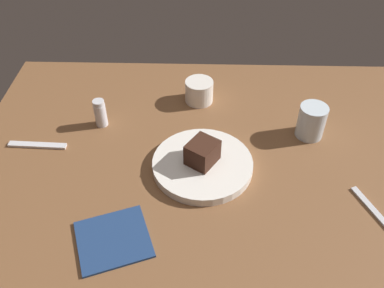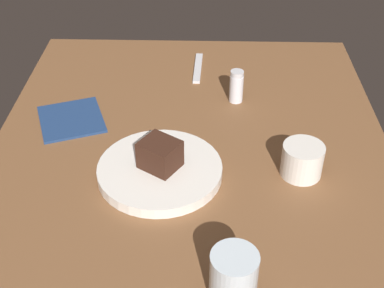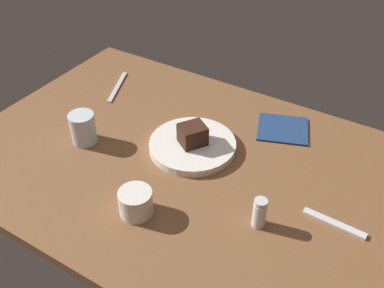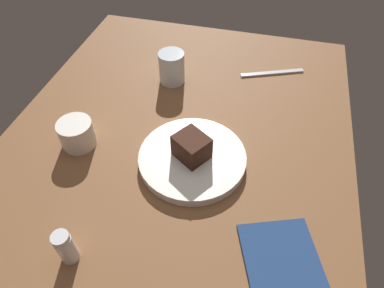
{
  "view_description": "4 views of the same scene",
  "coord_description": "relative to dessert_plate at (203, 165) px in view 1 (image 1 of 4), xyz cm",
  "views": [
    {
      "loc": [
        1.28,
        76.48,
        75.51
      ],
      "look_at": [
        3.29,
        2.59,
        7.96
      ],
      "focal_mm": 38.71,
      "sensor_mm": 36.0,
      "label": 1
    },
    {
      "loc": [
        -76.68,
        -2.71,
        69.34
      ],
      "look_at": [
        4.14,
        -0.47,
        8.07
      ],
      "focal_mm": 48.55,
      "sensor_mm": 36.0,
      "label": 2
    },
    {
      "loc": [
        51.26,
        -77.09,
        82.39
      ],
      "look_at": [
        0.86,
        5.1,
        5.05
      ],
      "focal_mm": 41.66,
      "sensor_mm": 36.0,
      "label": 3
    },
    {
      "loc": [
        48.69,
        17.99,
        62.93
      ],
      "look_at": [
        -2.15,
        4.92,
        5.76
      ],
      "focal_mm": 31.67,
      "sensor_mm": 36.0,
      "label": 4
    }
  ],
  "objects": [
    {
      "name": "dining_table",
      "position": [
        -0.65,
        -5.71,
        -2.59
      ],
      "size": [
        120.0,
        84.0,
        3.0
      ],
      "primitive_type": "cube",
      "color": "brown",
      "rests_on": "ground"
    },
    {
      "name": "dessert_plate",
      "position": [
        0.0,
        0.0,
        0.0
      ],
      "size": [
        24.39,
        24.39,
        2.19
      ],
      "primitive_type": "cylinder",
      "color": "white",
      "rests_on": "dining_table"
    },
    {
      "name": "chocolate_cake_slice",
      "position": [
        0.1,
        -0.14,
        3.92
      ],
      "size": [
        9.0,
        9.24,
        5.65
      ],
      "primitive_type": "cube",
      "rotation": [
        0.0,
        0.0,
        0.99
      ],
      "color": "#381E14",
      "rests_on": "dessert_plate"
    },
    {
      "name": "salt_shaker",
      "position": [
        27.61,
        -15.9,
        2.81
      ],
      "size": [
        3.25,
        3.25,
        7.91
      ],
      "color": "silver",
      "rests_on": "dining_table"
    },
    {
      "name": "water_glass",
      "position": [
        -28.11,
        -13.18,
        3.42
      ],
      "size": [
        7.24,
        7.24,
        9.02
      ],
      "primitive_type": "cylinder",
      "color": "silver",
      "rests_on": "dining_table"
    },
    {
      "name": "coffee_cup",
      "position": [
        1.25,
        -27.58,
        2.19
      ],
      "size": [
        8.08,
        8.08,
        6.57
      ],
      "primitive_type": "cylinder",
      "color": "silver",
      "rests_on": "dining_table"
    },
    {
      "name": "dessert_spoon",
      "position": [
        42.69,
        -6.63,
        -0.74
      ],
      "size": [
        15.06,
        2.37,
        0.7
      ],
      "primitive_type": "cube",
      "rotation": [
        0.0,
        0.0,
        6.24
      ],
      "color": "silver",
      "rests_on": "dining_table"
    },
    {
      "name": "butter_knife",
      "position": [
        -38.73,
        14.53,
        -0.84
      ],
      "size": [
        8.57,
        18.09,
        0.5
      ],
      "primitive_type": "cube",
      "rotation": [
        0.0,
        0.0,
        1.96
      ],
      "color": "silver",
      "rests_on": "dining_table"
    },
    {
      "name": "folded_napkin",
      "position": [
        18.26,
        21.45,
        -0.79
      ],
      "size": [
        18.42,
        17.86,
        0.6
      ],
      "primitive_type": "cube",
      "rotation": [
        0.0,
        0.0,
        0.36
      ],
      "color": "navy",
      "rests_on": "dining_table"
    }
  ]
}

